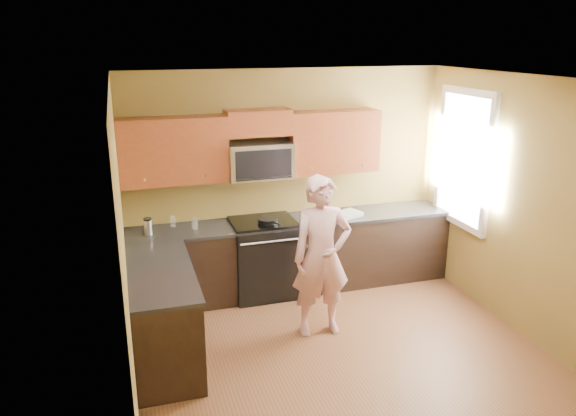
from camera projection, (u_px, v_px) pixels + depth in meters
name	position (u px, v px, depth m)	size (l,w,h in m)	color
floor	(346.00, 359.00, 5.49)	(4.00, 4.00, 0.00)	brown
ceiling	(356.00, 80.00, 4.70)	(4.00, 4.00, 0.00)	white
wall_back	(287.00, 179.00, 6.92)	(4.00, 4.00, 0.00)	brown
wall_front	(484.00, 339.00, 3.27)	(4.00, 4.00, 0.00)	brown
wall_left	(124.00, 255.00, 4.54)	(4.00, 4.00, 0.00)	brown
wall_right	(532.00, 211.00, 5.65)	(4.00, 4.00, 0.00)	brown
cabinet_back_run	(294.00, 256.00, 6.92)	(4.00, 0.60, 0.88)	black
cabinet_left_run	(163.00, 315.00, 5.44)	(0.60, 1.60, 0.88)	black
countertop_back	(294.00, 221.00, 6.77)	(4.00, 0.62, 0.04)	black
countertop_left	(160.00, 272.00, 5.30)	(0.62, 1.60, 0.04)	black
stove	(263.00, 257.00, 6.77)	(0.76, 0.65, 0.95)	black
microwave	(260.00, 177.00, 6.60)	(0.76, 0.40, 0.42)	silver
upper_cab_left	(175.00, 183.00, 6.35)	(1.22, 0.33, 0.75)	brown
upper_cab_right	(332.00, 171.00, 6.89)	(1.12, 0.33, 0.75)	brown
upper_cab_over_mw	(258.00, 122.00, 6.44)	(0.76, 0.33, 0.30)	brown
window	(464.00, 159.00, 6.66)	(0.06, 1.06, 1.66)	white
woman	(322.00, 257.00, 5.78)	(0.63, 0.41, 1.72)	#DD6E83
frying_pan	(268.00, 222.00, 6.56)	(0.24, 0.42, 0.05)	black
butter_tub	(307.00, 223.00, 6.64)	(0.13, 0.13, 0.09)	yellow
toast_slice	(314.00, 222.00, 6.65)	(0.11, 0.11, 0.01)	#B27F47
napkin_a	(324.00, 219.00, 6.68)	(0.11, 0.12, 0.06)	silver
napkin_b	(321.00, 217.00, 6.74)	(0.12, 0.13, 0.07)	silver
dish_towel	(348.00, 214.00, 6.90)	(0.30, 0.24, 0.05)	silver
travel_mug	(149.00, 235.00, 6.24)	(0.09, 0.09, 0.20)	silver
glass_a	(195.00, 224.00, 6.43)	(0.07, 0.07, 0.12)	silver
glass_b	(173.00, 221.00, 6.51)	(0.07, 0.07, 0.12)	silver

